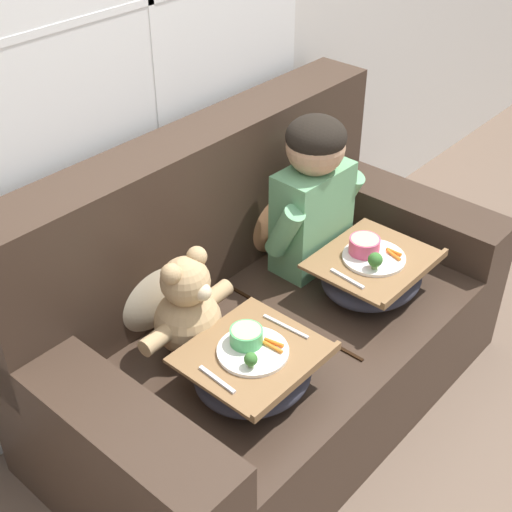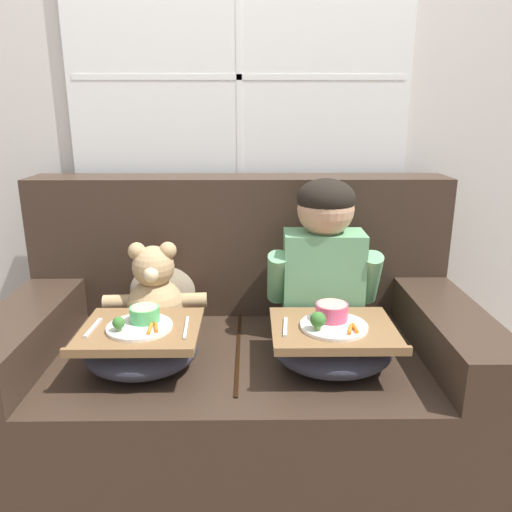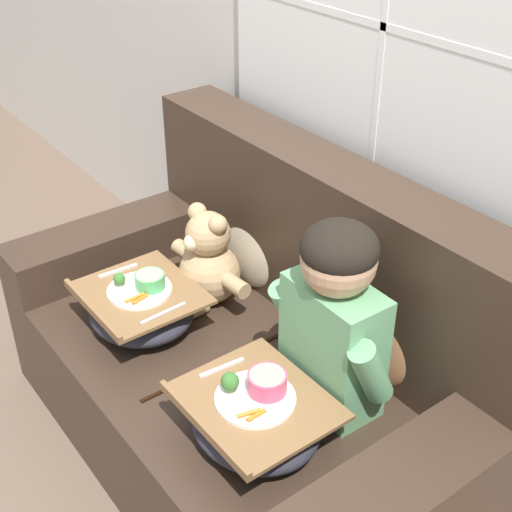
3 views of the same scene
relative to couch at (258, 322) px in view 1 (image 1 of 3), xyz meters
name	(u,v)px [view 1 (image 1 of 3)]	position (x,y,z in m)	size (l,w,h in m)	color
ground_plane	(274,400)	(0.00, -0.08, -0.35)	(14.00, 14.00, 0.00)	brown
wall_back_with_window	(143,30)	(0.00, 0.50, 0.96)	(8.00, 0.08, 2.60)	beige
couch	(258,322)	(0.00, 0.00, 0.00)	(1.73, 0.96, 1.01)	#38281E
throw_pillow_behind_child	(271,206)	(0.32, 0.22, 0.26)	(0.36, 0.17, 0.37)	#B2754C
throw_pillow_behind_teddy	(146,282)	(-0.32, 0.22, 0.26)	(0.34, 0.17, 0.36)	#C1B293
child_figure	(314,187)	(0.32, 0.02, 0.42)	(0.43, 0.21, 0.60)	#66A370
teddy_bear	(189,311)	(-0.32, 0.01, 0.24)	(0.40, 0.28, 0.37)	tan
lap_tray_child	(372,274)	(0.32, -0.26, 0.17)	(0.41, 0.36, 0.22)	#2D2D38
lap_tray_teddy	(253,369)	(-0.32, -0.26, 0.17)	(0.39, 0.36, 0.21)	#2D2D38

